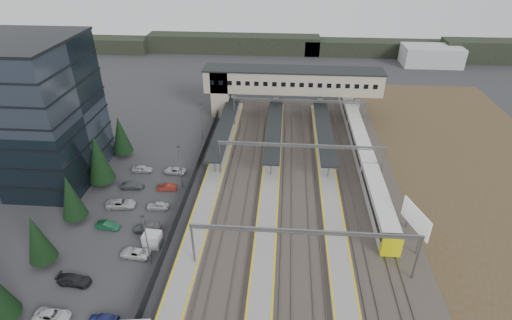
# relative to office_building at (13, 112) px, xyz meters

# --- Properties ---
(ground) EXTENTS (220.00, 220.00, 0.00)m
(ground) POSITION_rel_office_building_xyz_m (36.00, -12.00, -12.19)
(ground) COLOR #2B2B2D
(ground) RESTS_ON ground
(office_building) EXTENTS (24.30, 18.30, 24.30)m
(office_building) POSITION_rel_office_building_xyz_m (0.00, 0.00, 0.00)
(office_building) COLOR #3B4656
(office_building) RESTS_ON ground
(conifer_row) EXTENTS (4.42, 49.82, 9.50)m
(conifer_row) POSITION_rel_office_building_xyz_m (14.00, -15.86, -7.36)
(conifer_row) COLOR black
(conifer_row) RESTS_ON ground
(car_park) EXTENTS (10.58, 44.46, 1.29)m
(car_park) POSITION_rel_office_building_xyz_m (22.42, -18.34, -11.59)
(car_park) COLOR #A1A0A4
(car_park) RESTS_ON ground
(lampposts) EXTENTS (0.50, 53.25, 8.07)m
(lampposts) POSITION_rel_office_building_xyz_m (28.00, -10.75, -7.86)
(lampposts) COLOR slate
(lampposts) RESTS_ON ground
(fence) EXTENTS (0.08, 90.00, 2.00)m
(fence) POSITION_rel_office_building_xyz_m (29.50, -7.00, -11.19)
(fence) COLOR #26282B
(fence) RESTS_ON ground
(relay_cabin_far) EXTENTS (2.48, 2.12, 2.16)m
(relay_cabin_far) POSITION_rel_office_building_xyz_m (27.28, -16.53, -11.11)
(relay_cabin_far) COLOR #ABAEB0
(relay_cabin_far) RESTS_ON ground
(rail_corridor) EXTENTS (34.00, 90.00, 0.92)m
(rail_corridor) POSITION_rel_office_building_xyz_m (45.34, -7.00, -11.90)
(rail_corridor) COLOR #38312A
(rail_corridor) RESTS_ON ground
(canopies) EXTENTS (23.10, 30.00, 3.28)m
(canopies) POSITION_rel_office_building_xyz_m (43.00, 15.00, -8.27)
(canopies) COLOR black
(canopies) RESTS_ON ground
(footbridge) EXTENTS (40.40, 6.40, 11.20)m
(footbridge) POSITION_rel_office_building_xyz_m (43.70, 30.00, -4.26)
(footbridge) COLOR #A29380
(footbridge) RESTS_ON ground
(gantries) EXTENTS (28.40, 62.28, 7.17)m
(gantries) POSITION_rel_office_building_xyz_m (48.00, -9.00, -6.20)
(gantries) COLOR slate
(gantries) RESTS_ON ground
(train) EXTENTS (2.73, 57.12, 3.44)m
(train) POSITION_rel_office_building_xyz_m (60.00, 11.86, -10.23)
(train) COLOR silver
(train) RESTS_ON ground
(billboard) EXTENTS (2.06, 6.32, 5.68)m
(billboard) POSITION_rel_office_building_xyz_m (63.67, -12.70, -8.33)
(billboard) COLOR slate
(billboard) RESTS_ON ground
(treeline_far) EXTENTS (170.00, 19.00, 7.00)m
(treeline_far) POSITION_rel_office_building_xyz_m (59.81, 80.28, -9.24)
(treeline_far) COLOR black
(treeline_far) RESTS_ON ground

